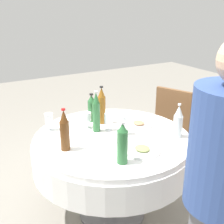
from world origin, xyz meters
TOP-DOWN VIEW (x-y plane):
  - ground_plane at (0.00, 0.00)m, footprint 10.00×10.00m
  - dining_table at (0.00, 0.00)m, footprint 1.25×1.25m
  - bottle_green_inner at (-0.35, -0.00)m, footprint 0.07×0.07m
  - bottle_amber_left at (-0.27, 0.05)m, footprint 0.07×0.07m
  - bottle_green_rear at (-0.14, -0.06)m, footprint 0.06×0.06m
  - bottle_green_mid at (0.39, -0.15)m, footprint 0.07×0.07m
  - bottle_clear_west at (0.27, 0.43)m, footprint 0.07×0.07m
  - bottle_brown_near at (0.03, -0.40)m, footprint 0.07×0.07m
  - wine_glass_mid at (-0.10, 0.03)m, footprint 0.07×0.07m
  - wine_glass_west at (-0.23, -0.10)m, footprint 0.06×0.06m
  - wine_glass_near at (0.02, 0.09)m, footprint 0.07×0.07m
  - wine_glass_right at (-0.35, -0.39)m, footprint 0.07×0.07m
  - plate_front at (0.06, -0.11)m, footprint 0.21×0.21m
  - plate_east at (0.33, 0.05)m, footprint 0.25×0.25m
  - plate_far at (-0.06, 0.29)m, footprint 0.23×0.23m
  - person_inner at (1.11, -0.08)m, footprint 0.34×0.34m
  - chair_near at (-0.44, 1.07)m, footprint 0.52×0.52m

SIDE VIEW (x-z plane):
  - ground_plane at x=0.00m, z-range 0.00..0.00m
  - chair_near at x=-0.44m, z-range 0.08..0.95m
  - dining_table at x=0.00m, z-range 0.22..0.96m
  - plate_front at x=0.06m, z-range 0.74..0.76m
  - plate_east at x=0.33m, z-range 0.73..0.77m
  - plate_far at x=-0.06m, z-range 0.73..0.77m
  - wine_glass_west at x=-0.23m, z-range 0.76..0.90m
  - wine_glass_right at x=-0.35m, z-range 0.76..0.91m
  - wine_glass_mid at x=-0.10m, z-range 0.77..0.91m
  - person_inner at x=1.11m, z-range 0.04..1.65m
  - wine_glass_near at x=0.02m, z-range 0.77..0.94m
  - bottle_green_inner at x=-0.35m, z-range 0.73..0.98m
  - bottle_clear_west at x=0.27m, z-range 0.73..1.00m
  - bottle_green_mid at x=0.39m, z-range 0.73..1.02m
  - bottle_brown_near at x=0.03m, z-range 0.73..1.04m
  - bottle_amber_left at x=-0.27m, z-range 0.73..1.06m
  - bottle_green_rear at x=-0.14m, z-range 0.73..1.07m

